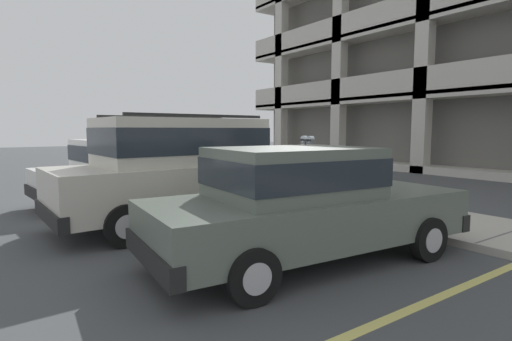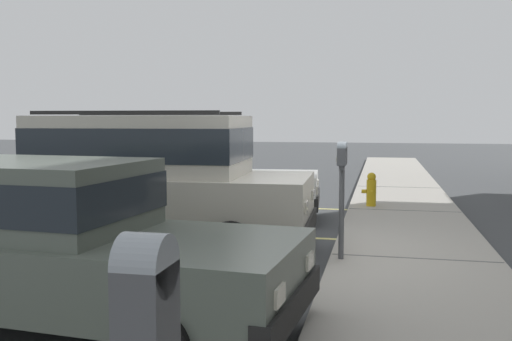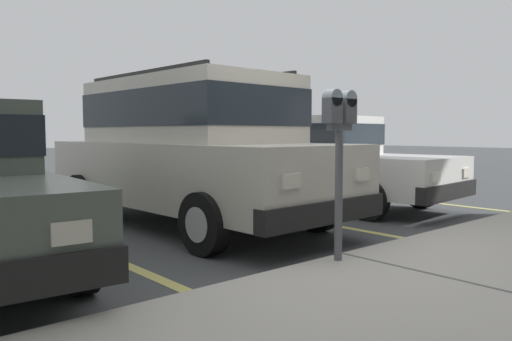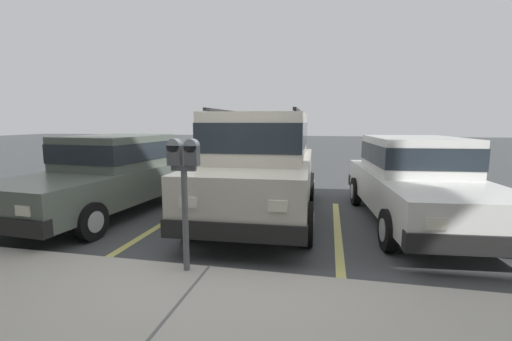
{
  "view_description": "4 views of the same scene",
  "coord_description": "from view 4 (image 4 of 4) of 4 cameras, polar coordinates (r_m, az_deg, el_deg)",
  "views": [
    {
      "loc": [
        6.82,
        -5.64,
        1.77
      ],
      "look_at": [
        -0.18,
        -0.75,
        0.89
      ],
      "focal_mm": 28.0,
      "sensor_mm": 36.0,
      "label": 1
    },
    {
      "loc": [
        7.54,
        0.84,
        1.92
      ],
      "look_at": [
        -0.31,
        -0.89,
        1.2
      ],
      "focal_mm": 40.0,
      "sensor_mm": 36.0,
      "label": 2
    },
    {
      "loc": [
        3.67,
        3.18,
        1.26
      ],
      "look_at": [
        0.03,
        -0.99,
        0.84
      ],
      "focal_mm": 35.0,
      "sensor_mm": 36.0,
      "label": 3
    },
    {
      "loc": [
        -1.34,
        3.86,
        1.82
      ],
      "look_at": [
        -0.36,
        -0.75,
        1.14
      ],
      "focal_mm": 24.0,
      "sensor_mm": 36.0,
      "label": 4
    }
  ],
  "objects": [
    {
      "name": "parking_stall_lines",
      "position": [
        6.26,
        -16.15,
        -9.04
      ],
      "size": [
        12.39,
        4.8,
        0.01
      ],
      "color": "#DBD16B",
      "rests_on": "ground_plane"
    },
    {
      "name": "dark_hatchback",
      "position": [
        7.4,
        -23.1,
        -0.25
      ],
      "size": [
        2.09,
        4.61,
        1.54
      ],
      "rotation": [
        0.0,
        0.0,
        -0.08
      ],
      "color": "#5B665B",
      "rests_on": "ground_plane"
    },
    {
      "name": "sidewalk",
      "position": [
        3.38,
        -14.58,
        -23.5
      ],
      "size": [
        40.0,
        2.2,
        0.12
      ],
      "color": "#ADA89E",
      "rests_on": "ground_plane"
    },
    {
      "name": "red_sedan",
      "position": [
        6.75,
        25.19,
        -1.13
      ],
      "size": [
        2.13,
        4.62,
        1.54
      ],
      "rotation": [
        0.0,
        0.0,
        0.09
      ],
      "color": "silver",
      "rests_on": "ground_plane"
    },
    {
      "name": "parking_meter_near",
      "position": [
        3.88,
        -11.92,
        -0.53
      ],
      "size": [
        0.35,
        0.12,
        1.51
      ],
      "color": "#595B60",
      "rests_on": "sidewalk"
    },
    {
      "name": "ground_plane",
      "position": [
        4.49,
        -6.81,
        -16.51
      ],
      "size": [
        80.0,
        80.0,
        0.1
      ],
      "color": "#444749"
    },
    {
      "name": "silver_suv",
      "position": [
        6.51,
        0.89,
        1.71
      ],
      "size": [
        2.15,
        4.85,
        2.03
      ],
      "rotation": [
        0.0,
        0.0,
        0.04
      ],
      "color": "beige",
      "rests_on": "ground_plane"
    }
  ]
}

